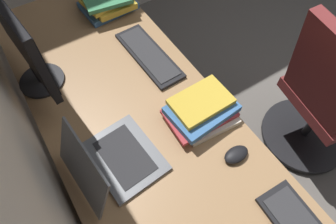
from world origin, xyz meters
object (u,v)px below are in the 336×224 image
object	(u,v)px
drawer_pedestal	(157,187)
office_chair	(322,102)
monitor_primary	(20,40)
book_stack_near	(108,1)
keyboard_spare	(149,55)
mouse_main	(236,155)
book_stack_far	(202,110)
laptop_leftmost	(109,161)

from	to	relation	value
drawer_pedestal	office_chair	distance (m)	1.01
drawer_pedestal	monitor_primary	world-z (taller)	monitor_primary
monitor_primary	book_stack_near	xyz separation A→B (m)	(0.30, -0.48, -0.20)
monitor_primary	keyboard_spare	bearing A→B (deg)	-104.84
drawer_pedestal	mouse_main	xyz separation A→B (m)	(-0.17, -0.26, 0.40)
book_stack_near	office_chair	xyz separation A→B (m)	(-1.00, -0.75, -0.32)
book_stack_near	book_stack_far	size ratio (longest dim) A/B	1.00
book_stack_far	office_chair	bearing A→B (deg)	-102.37
monitor_primary	laptop_leftmost	xyz separation A→B (m)	(-0.54, -0.08, -0.20)
monitor_primary	keyboard_spare	xyz separation A→B (m)	(-0.13, -0.49, -0.24)
mouse_main	book_stack_near	distance (m)	1.06
monitor_primary	book_stack_near	bearing A→B (deg)	-58.51
keyboard_spare	book_stack_near	xyz separation A→B (m)	(0.42, 0.00, 0.04)
book_stack_near	book_stack_far	world-z (taller)	book_stack_near
laptop_leftmost	office_chair	size ratio (longest dim) A/B	0.35
laptop_leftmost	book_stack_far	world-z (taller)	laptop_leftmost
book_stack_far	office_chair	xyz separation A→B (m)	(-0.16, -0.74, -0.32)
drawer_pedestal	laptop_leftmost	world-z (taller)	laptop_leftmost
drawer_pedestal	keyboard_spare	xyz separation A→B (m)	(0.46, -0.25, 0.39)
keyboard_spare	laptop_leftmost	bearing A→B (deg)	135.25
monitor_primary	keyboard_spare	distance (m)	0.56
book_stack_far	laptop_leftmost	bearing A→B (deg)	90.18
drawer_pedestal	book_stack_far	world-z (taller)	book_stack_far
laptop_leftmost	office_chair	xyz separation A→B (m)	(-0.16, -1.16, -0.33)
monitor_primary	book_stack_near	world-z (taller)	monitor_primary
laptop_leftmost	monitor_primary	bearing A→B (deg)	8.07
laptop_leftmost	mouse_main	size ratio (longest dim) A/B	3.25
book_stack_far	mouse_main	bearing A→B (deg)	-178.52
laptop_leftmost	book_stack_near	size ratio (longest dim) A/B	1.18
laptop_leftmost	book_stack_far	xyz separation A→B (m)	(0.00, -0.42, -0.00)
keyboard_spare	book_stack_far	bearing A→B (deg)	-178.52
drawer_pedestal	mouse_main	world-z (taller)	mouse_main
drawer_pedestal	book_stack_far	xyz separation A→B (m)	(0.05, -0.26, 0.43)
drawer_pedestal	laptop_leftmost	size ratio (longest dim) A/B	2.06
book_stack_near	book_stack_far	bearing A→B (deg)	-179.05
keyboard_spare	book_stack_near	distance (m)	0.43
laptop_leftmost	mouse_main	world-z (taller)	laptop_leftmost
monitor_primary	office_chair	bearing A→B (deg)	-119.63
drawer_pedestal	book_stack_far	bearing A→B (deg)	-79.18
keyboard_spare	book_stack_far	distance (m)	0.41
monitor_primary	book_stack_far	size ratio (longest dim) A/B	1.77
mouse_main	book_stack_far	size ratio (longest dim) A/B	0.36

